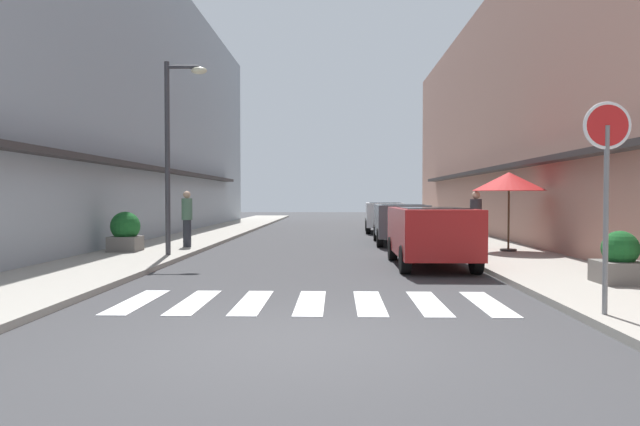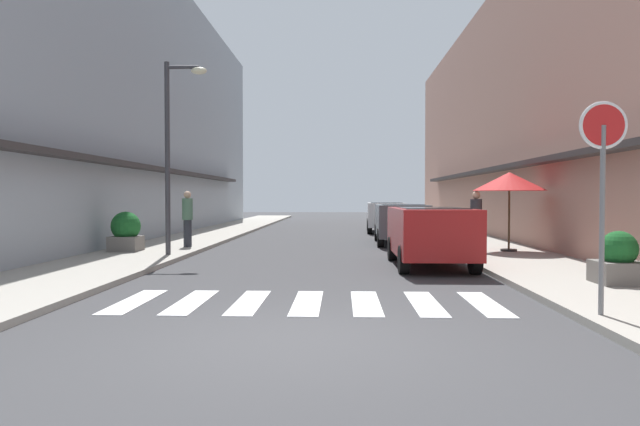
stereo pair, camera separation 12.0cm
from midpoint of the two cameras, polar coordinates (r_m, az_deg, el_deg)
name	(u,v)px [view 2 (the right image)]	position (r m, az deg, el deg)	size (l,w,h in m)	color
ground_plane	(327,241)	(22.52, 0.87, -2.79)	(86.36, 86.36, 0.00)	#38383A
sidewalk_left	(195,239)	(23.24, -12.24, -2.55)	(2.95, 54.96, 0.12)	#9E998E
sidewalk_right	(461,240)	(23.02, 14.10, -2.60)	(2.95, 54.96, 0.12)	#9E998E
building_row_left	(106,101)	(25.67, -20.54, 10.44)	(5.50, 37.33, 11.43)	#939EA8
building_row_right	(555,114)	(25.22, 22.69, 9.13)	(5.50, 37.33, 10.17)	#A87A6B
crosswalk	(307,303)	(9.33, -0.91, -8.99)	(6.15, 2.20, 0.01)	silver
parked_car_near	(430,230)	(14.27, 11.22, -1.65)	(1.82, 4.12, 1.47)	maroon
parked_car_mid	(401,219)	(21.05, 8.26, -0.60)	(1.91, 4.43, 1.47)	#4C5156
parked_car_far	(386,214)	(28.01, 6.73, -0.06)	(1.94, 4.27, 1.47)	silver
round_street_sign	(603,151)	(8.63, 26.89, 5.54)	(0.65, 0.07, 2.90)	slate
street_lamp	(174,137)	(16.41, -14.24, 7.39)	(1.19, 0.28, 5.35)	#38383D
cafe_umbrella	(509,182)	(17.76, 18.65, 2.98)	(2.13, 2.13, 2.35)	#262626
planter_corner	(619,260)	(11.92, 28.04, -4.22)	(0.83, 0.83, 0.98)	slate
planter_midblock	(126,232)	(17.86, -18.73, -1.80)	(0.87, 0.87, 1.17)	slate
pedestrian_walking_near	(188,217)	(18.80, -12.98, -0.42)	(0.34, 0.34, 1.80)	#282B33
pedestrian_walking_far	(476,219)	(17.40, 15.58, -0.63)	(0.34, 0.34, 1.78)	#282B33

